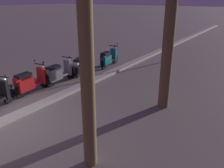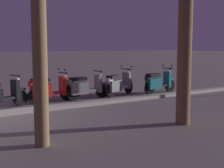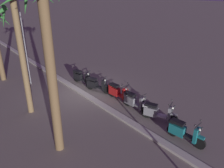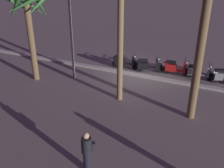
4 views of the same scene
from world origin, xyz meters
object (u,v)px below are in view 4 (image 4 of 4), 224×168
Objects in this scene: palm_tree_near_sign at (28,14)px; palm_tree_by_mall_entrance at (121,2)px; pedestrian_window_shopping at (87,151)px; scooter_grey_tail_end at (198,72)px; scooter_black_mid_rear at (124,62)px; street_lamp at (69,3)px; scooter_red_mid_front at (175,68)px; scooter_black_far_back at (147,65)px; palm_tree_mid_walkway at (208,1)px.

palm_tree_by_mall_entrance is at bearing 178.05° from palm_tree_near_sign.
scooter_grey_tail_end is at bearing -102.66° from pedestrian_window_shopping.
scooter_black_mid_rear is 5.26m from street_lamp.
scooter_red_mid_front is 1.15× the size of pedestrian_window_shopping.
pedestrian_window_shopping reaches higher than scooter_black_mid_rear.
pedestrian_window_shopping is at bearing 102.05° from palm_tree_by_mall_entrance.
palm_tree_near_sign reaches higher than scooter_red_mid_front.
palm_tree_by_mall_entrance reaches higher than scooter_black_mid_rear.
scooter_black_mid_rear is at bearing -128.71° from street_lamp.
palm_tree_near_sign reaches higher than scooter_black_mid_rear.
palm_tree_by_mall_entrance reaches higher than palm_tree_near_sign.
scooter_black_mid_rear is (3.33, 0.39, -0.00)m from scooter_red_mid_front.
scooter_black_far_back is at bearing -177.29° from scooter_black_mid_rear.
scooter_black_far_back is 0.24× the size of street_lamp.
palm_tree_by_mall_entrance is at bearing 110.23° from scooter_black_mid_rear.
palm_tree_mid_walkway is 6.99m from pedestrian_window_shopping.
palm_tree_by_mall_entrance is at bearing -77.95° from pedestrian_window_shopping.
scooter_grey_tail_end is 0.26× the size of palm_tree_mid_walkway.
palm_tree_mid_walkway is at bearing 177.57° from palm_tree_near_sign.
palm_tree_by_mall_entrance is (1.82, 4.47, 4.36)m from scooter_red_mid_front.
scooter_grey_tail_end is 9.77m from pedestrian_window_shopping.
street_lamp is (2.17, 2.71, 3.96)m from scooter_black_mid_rear.
scooter_black_far_back is (1.71, 0.31, -0.01)m from scooter_red_mid_front.
scooter_black_mid_rear is at bearing -136.43° from palm_tree_near_sign.
scooter_grey_tail_end is at bearing -156.34° from street_lamp.
palm_tree_near_sign is (5.71, 3.97, 3.41)m from scooter_black_far_back.
palm_tree_mid_walkway is at bearing 128.95° from scooter_black_far_back.
palm_tree_mid_walkway reaches higher than palm_tree_by_mall_entrance.
palm_tree_by_mall_entrance is (0.11, 4.16, 4.37)m from scooter_black_far_back.
palm_tree_mid_walkway is 4.51× the size of pedestrian_window_shopping.
palm_tree_mid_walkway reaches higher than scooter_black_mid_rear.
street_lamp is (6.91, 3.03, 3.97)m from scooter_grey_tail_end.
street_lamp is at bearing 51.29° from scooter_black_mid_rear.
scooter_black_far_back is at bearing -91.53° from palm_tree_by_mall_entrance.
street_lamp is at bearing -20.54° from palm_tree_by_mall_entrance.
palm_tree_near_sign is at bearing -1.95° from palm_tree_by_mall_entrance.
scooter_black_far_back is at bearing -143.67° from street_lamp.
scooter_red_mid_front is (1.41, -0.07, 0.01)m from scooter_grey_tail_end.
palm_tree_by_mall_entrance is 6.60m from pedestrian_window_shopping.
scooter_grey_tail_end is at bearing -154.50° from palm_tree_near_sign.
pedestrian_window_shopping is at bearing 62.67° from palm_tree_mid_walkway.
scooter_grey_tail_end is at bearing -126.29° from palm_tree_by_mall_entrance.
pedestrian_window_shopping reaches higher than scooter_red_mid_front.
scooter_red_mid_front is 0.24× the size of street_lamp.
street_lamp is (3.79, 2.78, 3.97)m from scooter_black_far_back.
scooter_grey_tail_end is 8.52m from street_lamp.
street_lamp reaches higher than pedestrian_window_shopping.
palm_tree_near_sign is at bearing -2.43° from palm_tree_mid_walkway.
scooter_grey_tail_end is 4.75m from scooter_black_mid_rear.
scooter_black_mid_rear is (4.74, 0.32, 0.01)m from scooter_grey_tail_end.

